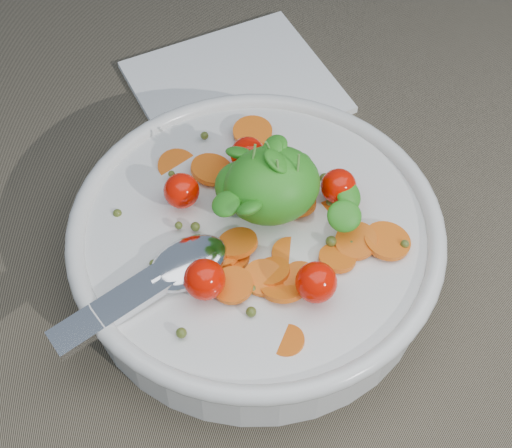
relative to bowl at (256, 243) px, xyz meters
name	(u,v)px	position (x,y,z in m)	size (l,w,h in m)	color
ground	(298,272)	(0.03, -0.01, -0.03)	(6.00, 6.00, 0.00)	#6E634E
bowl	(256,243)	(0.00, 0.00, 0.00)	(0.28, 0.26, 0.11)	silver
napkin	(235,87)	(0.04, 0.19, -0.03)	(0.17, 0.15, 0.01)	white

